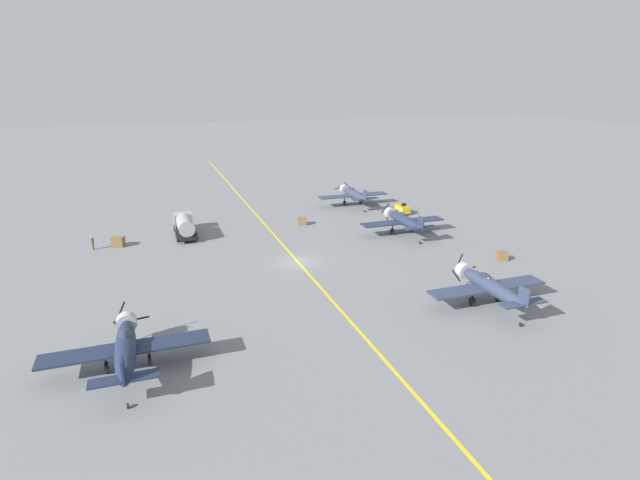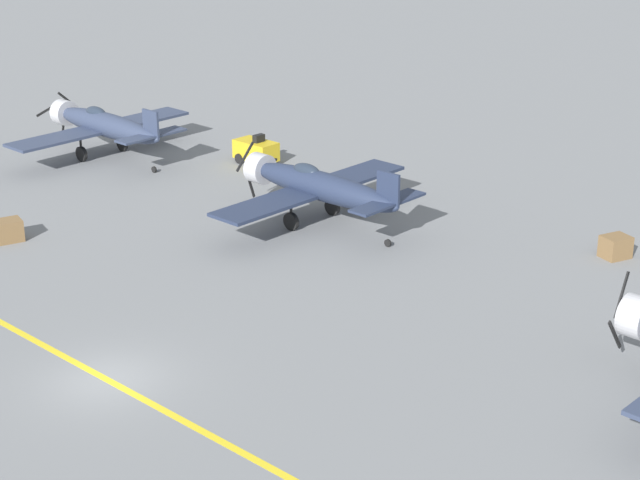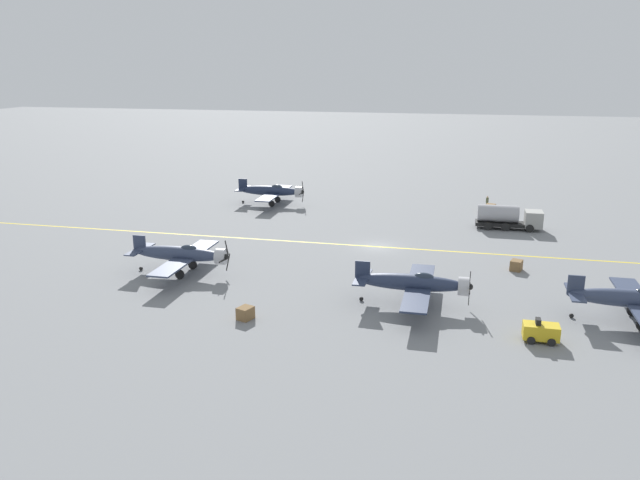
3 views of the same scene
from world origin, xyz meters
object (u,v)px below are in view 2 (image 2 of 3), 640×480
object	(u,v)px
airplane_mid_right	(317,186)
airplane_far_right	(104,125)
supply_crate_outboard	(616,247)
tow_tractor	(256,150)
supply_crate_mid_lane	(8,230)

from	to	relation	value
airplane_mid_right	airplane_far_right	world-z (taller)	same
airplane_far_right	supply_crate_outboard	xyz separation A→B (m)	(6.18, -30.37, -1.50)
airplane_far_right	supply_crate_outboard	world-z (taller)	airplane_far_right
supply_crate_outboard	tow_tractor	bearing A→B (deg)	92.30
supply_crate_mid_lane	supply_crate_outboard	xyz separation A→B (m)	(17.82, -22.28, -0.01)
tow_tractor	supply_crate_mid_lane	xyz separation A→B (m)	(-16.91, -0.54, -0.27)
tow_tractor	supply_crate_outboard	xyz separation A→B (m)	(0.92, -22.82, -0.28)
supply_crate_outboard	airplane_far_right	bearing A→B (deg)	101.50
tow_tractor	supply_crate_outboard	distance (m)	22.84
tow_tractor	airplane_far_right	bearing A→B (deg)	124.90
tow_tractor	supply_crate_outboard	bearing A→B (deg)	-87.70
airplane_mid_right	tow_tractor	size ratio (longest dim) A/B	4.62
airplane_mid_right	airplane_far_right	bearing A→B (deg)	107.41
airplane_mid_right	supply_crate_outboard	bearing A→B (deg)	-48.00
supply_crate_mid_lane	tow_tractor	bearing A→B (deg)	1.85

